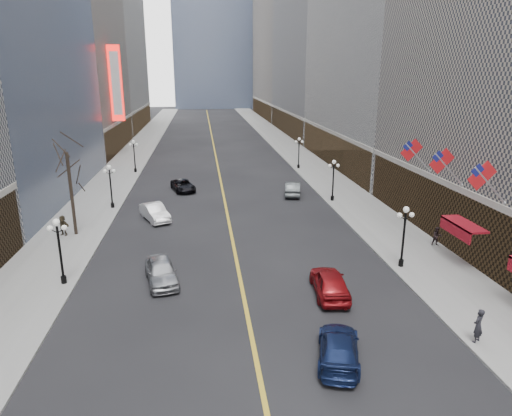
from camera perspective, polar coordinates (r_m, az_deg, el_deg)
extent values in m
cube|color=gray|center=(72.36, 6.38, 5.61)|extent=(6.00, 230.00, 0.15)
cube|color=gray|center=(71.46, -16.15, 4.92)|extent=(6.00, 230.00, 0.15)
cube|color=gold|center=(80.38, -5.10, 6.69)|extent=(0.25, 200.00, 0.02)
cube|color=#47392F|center=(36.69, 28.06, -3.03)|extent=(2.80, 41.00, 5.00)
cube|color=#47392F|center=(71.17, 10.29, 7.33)|extent=(2.80, 35.00, 5.00)
cube|color=#939396|center=(110.52, 11.00, 21.62)|extent=(26.00, 40.00, 48.00)
cube|color=#47392F|center=(107.77, 4.38, 10.59)|extent=(2.80, 39.00, 5.00)
cube|color=#A09584|center=(152.65, 5.92, 22.97)|extent=(26.00, 46.00, 62.00)
cube|color=#47392F|center=(150.03, 1.17, 12.30)|extent=(2.80, 45.00, 5.00)
cube|color=#A09584|center=(91.22, -26.49, 22.07)|extent=(26.00, 30.00, 50.00)
cube|color=#47392F|center=(88.36, -17.44, 8.59)|extent=(2.80, 29.00, 5.00)
cube|color=#47392F|center=(121.75, -14.64, 10.79)|extent=(2.80, 37.00, 5.00)
cylinder|color=black|center=(35.02, 17.67, -6.54)|extent=(0.36, 0.36, 0.50)
cylinder|color=black|center=(34.40, 17.92, -3.86)|extent=(0.16, 0.16, 4.00)
sphere|color=white|center=(33.70, 18.27, -0.19)|extent=(0.44, 0.44, 0.44)
sphere|color=white|center=(33.63, 17.51, -0.87)|extent=(0.36, 0.36, 0.36)
sphere|color=white|center=(34.00, 18.90, -0.80)|extent=(0.36, 0.36, 0.36)
cylinder|color=black|center=(51.00, 9.51, 1.23)|extent=(0.36, 0.36, 0.50)
cylinder|color=black|center=(50.57, 9.61, 3.14)|extent=(0.16, 0.16, 4.00)
sphere|color=white|center=(50.10, 9.73, 5.70)|extent=(0.44, 0.44, 0.44)
sphere|color=white|center=(50.05, 9.21, 5.25)|extent=(0.36, 0.36, 0.36)
sphere|color=white|center=(50.30, 10.20, 5.26)|extent=(0.36, 0.36, 0.36)
cylinder|color=black|center=(68.00, 5.33, 5.21)|extent=(0.36, 0.36, 0.50)
cylinder|color=black|center=(67.68, 5.37, 6.67)|extent=(0.16, 0.16, 4.00)
sphere|color=white|center=(67.32, 5.42, 8.59)|extent=(0.44, 0.44, 0.44)
sphere|color=white|center=(67.29, 5.03, 8.26)|extent=(0.36, 0.36, 0.36)
sphere|color=white|center=(67.47, 5.79, 8.26)|extent=(0.36, 0.36, 0.36)
cylinder|color=black|center=(33.42, -22.90, -8.24)|extent=(0.36, 0.36, 0.50)
cylinder|color=black|center=(32.76, -23.24, -5.45)|extent=(0.16, 0.16, 4.00)
sphere|color=white|center=(32.03, -23.70, -1.62)|extent=(0.44, 0.44, 0.44)
sphere|color=white|center=(32.28, -24.38, -2.32)|extent=(0.36, 0.36, 0.36)
sphere|color=white|center=(32.02, -22.85, -2.28)|extent=(0.36, 0.36, 0.36)
cylinder|color=black|center=(49.91, -17.50, 0.34)|extent=(0.36, 0.36, 0.50)
cylinder|color=black|center=(49.48, -17.67, 2.29)|extent=(0.16, 0.16, 4.00)
sphere|color=white|center=(48.99, -17.90, 4.89)|extent=(0.44, 0.44, 0.44)
sphere|color=white|center=(49.16, -18.38, 4.41)|extent=(0.36, 0.36, 0.36)
sphere|color=white|center=(48.98, -17.35, 4.46)|extent=(0.36, 0.36, 0.36)
cylinder|color=black|center=(67.18, -14.83, 4.59)|extent=(0.36, 0.36, 0.50)
cylinder|color=black|center=(66.86, -14.94, 6.06)|extent=(0.16, 0.16, 4.00)
sphere|color=white|center=(66.50, -15.09, 8.01)|extent=(0.44, 0.44, 0.44)
sphere|color=white|center=(66.62, -15.45, 7.65)|extent=(0.36, 0.36, 0.36)
sphere|color=white|center=(66.50, -14.68, 7.69)|extent=(0.36, 0.36, 0.36)
cylinder|color=#B2B2B7|center=(32.57, 27.23, 2.52)|extent=(2.49, 0.12, 2.49)
cube|color=red|center=(32.08, 26.41, 3.64)|extent=(1.94, 0.04, 1.94)
cube|color=navy|center=(31.82, 25.96, 4.25)|extent=(0.88, 0.06, 0.88)
cylinder|color=#B2B2B7|center=(36.71, 22.99, 4.45)|extent=(2.49, 0.12, 2.49)
cube|color=red|center=(36.27, 22.21, 5.46)|extent=(1.94, 0.04, 1.94)
cube|color=navy|center=(36.05, 21.78, 6.01)|extent=(0.88, 0.06, 0.88)
cylinder|color=#B2B2B7|center=(41.04, 19.61, 5.96)|extent=(2.49, 0.12, 2.49)
cube|color=red|center=(40.65, 18.87, 6.87)|extent=(1.94, 0.04, 1.94)
cube|color=navy|center=(40.45, 18.47, 7.36)|extent=(0.88, 0.06, 0.88)
cube|color=maroon|center=(36.16, 24.57, -1.83)|extent=(1.40, 4.00, 0.15)
cube|color=maroon|center=(35.95, 23.61, -2.49)|extent=(0.10, 4.00, 0.90)
cube|color=red|center=(80.35, -17.11, 14.65)|extent=(2.00, 0.50, 12.00)
cube|color=white|center=(80.34, -17.08, 14.65)|extent=(1.40, 0.55, 10.00)
cylinder|color=#2D231C|center=(41.93, -22.07, 1.63)|extent=(0.28, 0.28, 7.20)
imported|color=#96999D|center=(31.68, -11.76, -7.75)|extent=(2.88, 5.12, 1.64)
imported|color=silver|center=(44.93, -12.54, -0.52)|extent=(3.46, 5.08, 1.59)
imported|color=black|center=(55.55, -9.10, 2.80)|extent=(3.46, 5.30, 1.35)
imported|color=#13204A|center=(23.76, 10.29, -16.80)|extent=(3.24, 5.23, 1.42)
imported|color=maroon|center=(29.78, 9.20, -9.17)|extent=(2.41, 5.15, 1.71)
imported|color=#484D4F|center=(53.04, 4.63, 2.44)|extent=(2.66, 5.07, 1.59)
imported|color=black|center=(26.98, 26.02, -13.08)|extent=(0.85, 0.78, 1.88)
imported|color=black|center=(39.84, 21.69, -3.31)|extent=(0.80, 0.49, 1.57)
imported|color=#2D2619|center=(42.70, -23.00, -2.02)|extent=(1.67, 1.24, 1.78)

